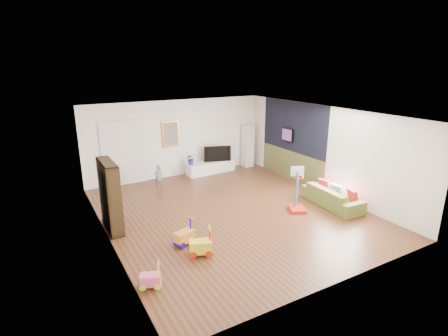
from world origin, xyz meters
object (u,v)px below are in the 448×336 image
media_console (211,167)px  basketball_hoop (298,190)px  sofa (332,197)px  bookshelf (110,196)px

media_console → basketball_hoop: size_ratio=1.51×
sofa → basketball_hoop: basketball_hoop is taller
basketball_hoop → media_console: bearing=121.1°
media_console → basketball_hoop: 4.29m
sofa → basketball_hoop: (-1.10, 0.21, 0.34)m
basketball_hoop → sofa: bearing=13.9°
media_console → sofa: (1.58, -4.45, 0.06)m
bookshelf → sofa: bookshelf is taller
media_console → basketball_hoop: basketball_hoop is taller
bookshelf → sofa: 6.01m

